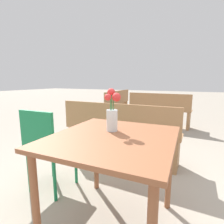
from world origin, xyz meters
TOP-DOWN VIEW (x-y plane):
  - table_front at (0.00, 0.00)m, footprint 0.90×0.96m
  - flower_vase at (-0.06, 0.11)m, footprint 0.13×0.13m
  - cafe_chair at (-0.81, 0.11)m, footprint 0.41×0.41m
  - bench_near at (-0.46, 1.12)m, footprint 1.72×0.37m
  - bench_middle at (-0.34, 3.37)m, footprint 1.55×0.44m
  - bench_far at (-1.83, 3.93)m, footprint 0.43×1.91m

SIDE VIEW (x-z plane):
  - bench_middle at x=-0.34m, z-range 0.03..0.88m
  - bench_near at x=-0.46m, z-range 0.04..0.89m
  - bench_far at x=-1.83m, z-range 0.05..0.90m
  - cafe_chair at x=-0.81m, z-range 0.07..0.95m
  - table_front at x=0.00m, z-range 0.28..1.04m
  - flower_vase at x=-0.06m, z-range 0.72..1.06m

